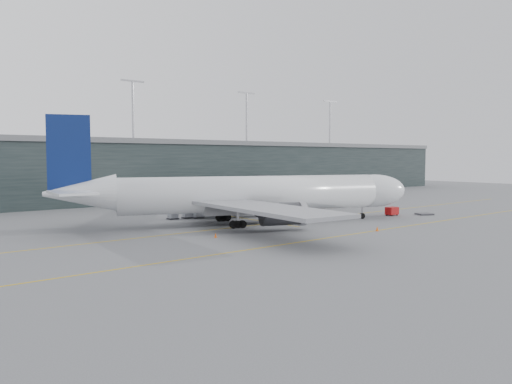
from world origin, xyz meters
TOP-DOWN VIEW (x-y plane):
  - ground at (0.00, 0.00)m, footprint 320.00×320.00m
  - taxiline_a at (0.00, -4.00)m, footprint 160.00×0.25m
  - taxiline_b at (0.00, -20.00)m, footprint 160.00×0.25m
  - taxiline_lead_main at (5.00, 20.00)m, footprint 0.25×60.00m
  - terminal at (-0.00, 58.00)m, footprint 240.00×36.00m
  - main_aircraft at (1.35, -2.12)m, footprint 58.23×53.77m
  - jet_bridge at (27.26, 20.57)m, footprint 17.94×44.53m
  - gse_cart at (28.88, -9.93)m, footprint 2.37×1.54m
  - baggage_dolly at (34.63, -13.08)m, footprint 3.48×3.18m
  - uld_a at (-5.48, 10.83)m, footprint 1.87×1.52m
  - uld_b at (-2.80, 10.42)m, footprint 1.96×1.67m
  - uld_c at (-1.28, 9.60)m, footprint 2.18×1.80m
  - cone_nose at (34.41, -7.27)m, footprint 0.46×0.46m
  - cone_wing_stbd at (10.82, -20.34)m, footprint 0.46×0.46m
  - cone_wing_port at (7.42, 9.39)m, footprint 0.40×0.40m
  - cone_tail at (-10.98, -10.30)m, footprint 0.41×0.41m

SIDE VIEW (x-z plane):
  - ground at x=0.00m, z-range 0.00..0.00m
  - taxiline_a at x=0.00m, z-range 0.00..0.02m
  - taxiline_b at x=0.00m, z-range 0.00..0.02m
  - taxiline_lead_main at x=5.00m, z-range 0.00..0.02m
  - baggage_dolly at x=34.63m, z-range 0.03..0.31m
  - cone_wing_port at x=7.42m, z-range 0.00..0.64m
  - cone_tail at x=-10.98m, z-range 0.00..0.65m
  - cone_wing_stbd at x=10.82m, z-range 0.00..0.73m
  - cone_nose at x=34.41m, z-range 0.00..0.73m
  - uld_b at x=-2.80m, z-range 0.04..1.65m
  - uld_a at x=-5.48m, z-range 0.04..1.69m
  - gse_cart at x=28.88m, z-range 0.09..1.68m
  - uld_c at x=-1.28m, z-range 0.05..1.92m
  - jet_bridge at x=27.26m, z-range 1.48..7.45m
  - main_aircraft at x=1.35m, z-range -3.72..13.22m
  - terminal at x=0.00m, z-range -6.88..22.12m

